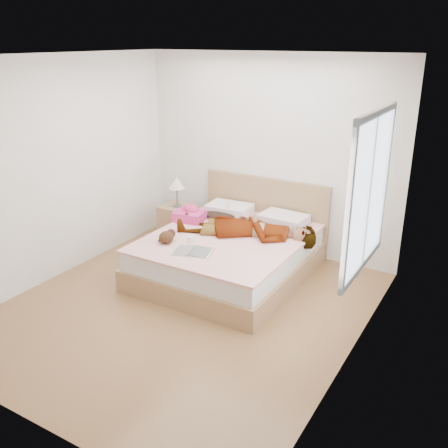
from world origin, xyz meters
name	(u,v)px	position (x,y,z in m)	size (l,w,h in m)	color
ground	(184,308)	(0.00, 0.00, 0.00)	(4.00, 4.00, 0.00)	#503119
woman	(247,224)	(0.15, 1.15, 0.63)	(0.64, 1.70, 0.23)	white
hair	(225,212)	(-0.42, 1.60, 0.55)	(0.48, 0.59, 0.09)	black
phone	(228,204)	(-0.35, 1.55, 0.68)	(0.04, 0.09, 0.01)	silver
room_shell	(369,193)	(1.77, 0.30, 1.50)	(4.00, 4.00, 4.00)	white
bed	(232,252)	(0.00, 1.04, 0.28)	(1.80, 2.08, 1.00)	olive
towel	(190,214)	(-0.72, 1.19, 0.59)	(0.42, 0.36, 0.20)	#E53E85
magazine	(192,251)	(-0.11, 0.34, 0.52)	(0.50, 0.40, 0.03)	silver
coffee_mug	(191,239)	(-0.27, 0.55, 0.55)	(0.11, 0.08, 0.09)	white
plush_toy	(167,236)	(-0.52, 0.42, 0.58)	(0.17, 0.26, 0.14)	#311C0D
nightstand	(178,221)	(-1.13, 1.48, 0.32)	(0.46, 0.41, 0.96)	olive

